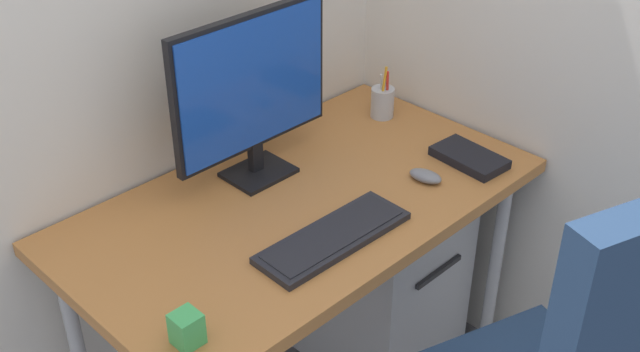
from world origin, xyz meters
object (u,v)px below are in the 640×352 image
object	(u,v)px
mouse	(426,176)
monitor	(253,88)
filing_cabinet	(378,271)
notebook	(469,158)
pen_holder	(382,102)
desk_clamp_accessory	(187,329)
keyboard	(333,237)

from	to	relation	value
mouse	monitor	bearing A→B (deg)	118.73
filing_cabinet	notebook	size ratio (longest dim) A/B	3.15
mouse	notebook	xyz separation A→B (m)	(0.17, -0.02, -0.00)
mouse	pen_holder	distance (m)	0.39
notebook	desk_clamp_accessory	size ratio (longest dim) A/B	2.75
notebook	pen_holder	bearing A→B (deg)	88.84
notebook	desk_clamp_accessory	distance (m)	0.99
desk_clamp_accessory	keyboard	bearing A→B (deg)	4.12
filing_cabinet	keyboard	world-z (taller)	keyboard
pen_holder	notebook	distance (m)	0.36
monitor	filing_cabinet	bearing A→B (deg)	-29.13
pen_holder	notebook	world-z (taller)	pen_holder
monitor	mouse	world-z (taller)	monitor
keyboard	pen_holder	world-z (taller)	pen_holder
desk_clamp_accessory	filing_cabinet	bearing A→B (deg)	14.33
keyboard	desk_clamp_accessory	world-z (taller)	desk_clamp_accessory
notebook	mouse	bearing A→B (deg)	176.03
pen_holder	desk_clamp_accessory	size ratio (longest dim) A/B	2.31
mouse	pen_holder	bearing A→B (deg)	47.82
pen_holder	notebook	bearing A→B (deg)	-95.17
pen_holder	notebook	size ratio (longest dim) A/B	0.84
filing_cabinet	monitor	world-z (taller)	monitor
monitor	pen_holder	bearing A→B (deg)	-2.54
monitor	mouse	xyz separation A→B (m)	(0.29, -0.35, -0.24)
keyboard	desk_clamp_accessory	xyz separation A→B (m)	(-0.46, -0.03, 0.03)
filing_cabinet	pen_holder	xyz separation A→B (m)	(0.17, 0.16, 0.48)
notebook	keyboard	bearing A→B (deg)	-177.28
monitor	notebook	bearing A→B (deg)	-39.16
mouse	notebook	world-z (taller)	mouse
keyboard	desk_clamp_accessory	distance (m)	0.46
filing_cabinet	keyboard	distance (m)	0.62
monitor	pen_holder	size ratio (longest dim) A/B	2.87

